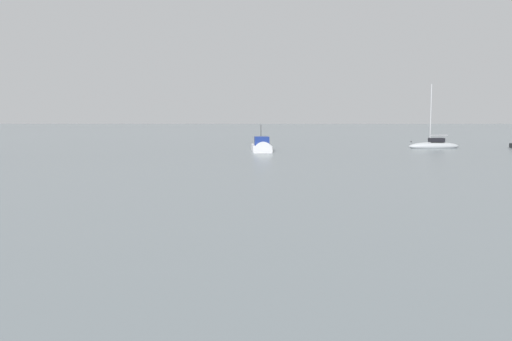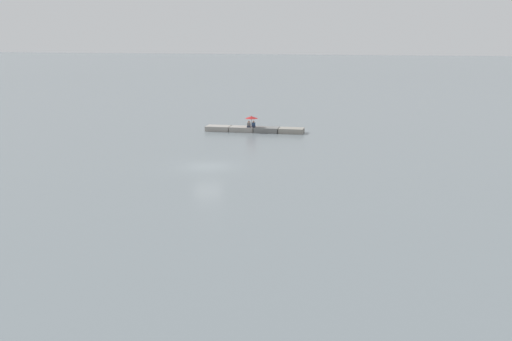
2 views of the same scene
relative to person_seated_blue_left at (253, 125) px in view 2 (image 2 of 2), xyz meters
name	(u,v)px [view 2 (image 2 of 2)]	position (x,y,z in m)	size (l,w,h in m)	color
ground_plane	(208,167)	(-0.08, 20.07, -0.83)	(500.00, 500.00, 0.00)	slate
seawall_pier	(254,129)	(-0.08, -0.19, -0.54)	(11.65, 1.87, 0.57)	gray
person_seated_blue_left	(253,125)	(0.00, 0.00, 0.00)	(0.42, 0.62, 0.73)	#1E2333
person_seated_grey_right	(249,125)	(0.56, 0.02, 0.00)	(0.42, 0.62, 0.73)	#1E2333
umbrella_open_red	(251,117)	(0.29, -0.21, 0.88)	(1.48, 1.48, 1.31)	black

